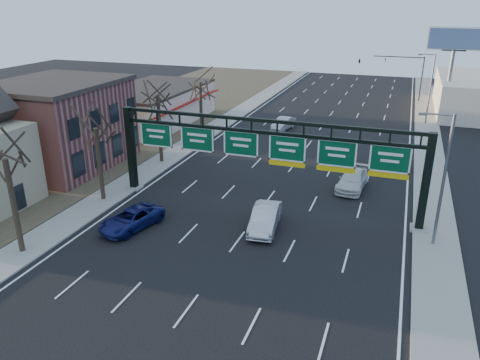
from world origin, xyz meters
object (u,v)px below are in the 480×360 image
at_px(sign_gantry, 266,152).
at_px(car_silver_sedan, 265,218).
at_px(car_white_wagon, 352,180).
at_px(car_blue_suv, 131,219).

bearing_deg(sign_gantry, car_silver_sedan, -73.12).
distance_m(sign_gantry, car_white_wagon, 9.59).
xyz_separation_m(sign_gantry, car_white_wagon, (6.05, 6.37, -3.86)).
relative_size(sign_gantry, car_white_wagon, 4.64).
height_order(sign_gantry, car_silver_sedan, sign_gantry).
distance_m(car_blue_suv, car_white_wagon, 19.15).
relative_size(sign_gantry, car_silver_sedan, 4.90).
bearing_deg(car_silver_sedan, car_white_wagon, 56.35).
height_order(car_blue_suv, car_white_wagon, car_white_wagon).
height_order(sign_gantry, car_white_wagon, sign_gantry).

